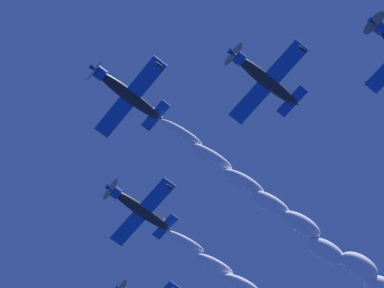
# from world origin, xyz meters

# --- Properties ---
(airplane_lead) EXTENTS (8.88, 9.87, 2.98)m
(airplane_lead) POSITION_xyz_m (0.71, -5.30, 66.86)
(airplane_lead) COLOR #232328
(airplane_left_wingman) EXTENTS (8.89, 9.87, 2.94)m
(airplane_left_wingman) POSITION_xyz_m (-10.91, 1.71, 66.02)
(airplane_left_wingman) COLOR #232328
(airplane_right_wingman) EXTENTS (8.89, 9.88, 2.93)m
(airplane_right_wingman) POSITION_xyz_m (-5.45, -18.62, 67.41)
(airplane_right_wingman) COLOR #232328
(smoke_trail_lead) EXTENTS (37.23, 13.25, 5.97)m
(smoke_trail_lead) POSITION_xyz_m (-27.39, -13.75, 63.65)
(smoke_trail_lead) COLOR white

